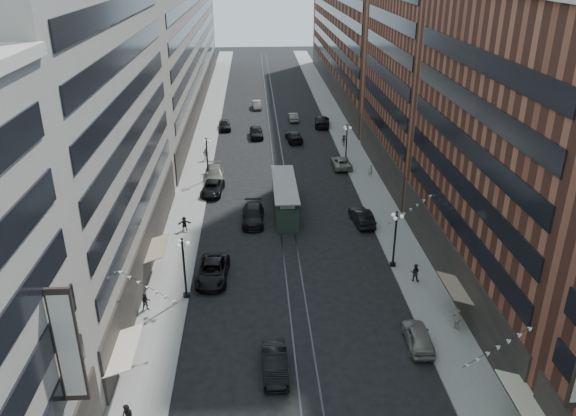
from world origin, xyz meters
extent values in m
plane|color=black|center=(0.00, 60.00, 0.00)|extent=(220.00, 220.00, 0.00)
cube|color=gray|center=(-11.00, 70.00, 0.07)|extent=(4.00, 180.00, 0.15)
cube|color=gray|center=(11.00, 70.00, 0.07)|extent=(4.00, 180.00, 0.15)
cube|color=#2D2D33|center=(-0.70, 70.00, 0.01)|extent=(0.12, 180.00, 0.02)
cube|color=#2D2D33|center=(0.70, 70.00, 0.01)|extent=(0.12, 180.00, 0.02)
cube|color=gray|center=(-17.00, 33.00, 14.00)|extent=(8.00, 36.00, 28.00)
cube|color=gray|center=(-17.00, 96.00, 13.00)|extent=(8.00, 90.00, 26.00)
cube|color=brown|center=(17.00, 28.00, 12.00)|extent=(8.00, 30.00, 24.00)
cube|color=brown|center=(17.00, 56.00, 21.00)|extent=(8.00, 26.00, 42.00)
cube|color=brown|center=(17.00, 105.00, 12.00)|extent=(8.00, 72.00, 24.00)
cylinder|color=black|center=(-9.20, 28.00, 0.30)|extent=(0.56, 0.56, 0.30)
cylinder|color=black|center=(-9.20, 28.00, 2.75)|extent=(0.18, 0.18, 5.20)
sphere|color=black|center=(-9.20, 28.00, 5.55)|extent=(0.24, 0.24, 0.24)
sphere|color=white|center=(-8.75, 28.00, 5.15)|extent=(0.36, 0.36, 0.36)
sphere|color=white|center=(-9.42, 28.39, 5.15)|extent=(0.36, 0.36, 0.36)
sphere|color=white|center=(-9.42, 27.61, 5.15)|extent=(0.36, 0.36, 0.36)
cylinder|color=black|center=(-9.20, 55.00, 0.30)|extent=(0.56, 0.56, 0.30)
cylinder|color=black|center=(-9.20, 55.00, 2.75)|extent=(0.18, 0.18, 5.20)
sphere|color=black|center=(-9.20, 55.00, 5.55)|extent=(0.24, 0.24, 0.24)
sphere|color=white|center=(-8.75, 55.00, 5.15)|extent=(0.36, 0.36, 0.36)
sphere|color=white|center=(-9.42, 55.39, 5.15)|extent=(0.36, 0.36, 0.36)
sphere|color=white|center=(-9.42, 54.61, 5.15)|extent=(0.36, 0.36, 0.36)
cylinder|color=black|center=(9.20, 32.00, 0.30)|extent=(0.56, 0.56, 0.30)
cylinder|color=black|center=(9.20, 32.00, 2.75)|extent=(0.18, 0.18, 5.20)
sphere|color=black|center=(9.20, 32.00, 5.55)|extent=(0.24, 0.24, 0.24)
sphere|color=white|center=(9.65, 32.00, 5.15)|extent=(0.36, 0.36, 0.36)
sphere|color=white|center=(8.97, 32.39, 5.15)|extent=(0.36, 0.36, 0.36)
sphere|color=white|center=(8.97, 31.61, 5.15)|extent=(0.36, 0.36, 0.36)
cylinder|color=black|center=(9.20, 60.00, 0.30)|extent=(0.56, 0.56, 0.30)
cylinder|color=black|center=(9.20, 60.00, 2.75)|extent=(0.18, 0.18, 5.20)
sphere|color=black|center=(9.20, 60.00, 5.55)|extent=(0.24, 0.24, 0.24)
sphere|color=white|center=(9.65, 60.00, 5.15)|extent=(0.36, 0.36, 0.36)
sphere|color=white|center=(8.97, 60.39, 5.15)|extent=(0.36, 0.36, 0.36)
sphere|color=white|center=(8.97, 59.61, 5.15)|extent=(0.36, 0.36, 0.36)
cube|color=#203326|center=(0.00, 45.32, 1.25)|extent=(2.40, 11.51, 2.49)
cube|color=gray|center=(0.00, 45.32, 2.78)|extent=(1.53, 10.55, 0.58)
cube|color=gray|center=(0.00, 45.32, 3.17)|extent=(2.59, 11.70, 0.14)
cylinder|color=black|center=(0.00, 41.01, 0.34)|extent=(2.21, 0.67, 0.67)
cylinder|color=black|center=(0.00, 49.64, 0.34)|extent=(2.21, 0.67, 0.67)
imported|color=black|center=(-7.19, 30.92, 0.80)|extent=(2.96, 5.91, 1.61)
imported|color=gray|center=(8.40, 20.67, 0.76)|extent=(1.97, 4.53, 1.52)
imported|color=black|center=(-2.20, 18.41, 0.79)|extent=(1.76, 4.83, 1.58)
imported|color=black|center=(-12.19, 26.21, 0.92)|extent=(0.85, 0.68, 1.55)
imported|color=#B5AC96|center=(11.84, 22.21, 1.02)|extent=(0.84, 1.12, 1.74)
imported|color=black|center=(-8.40, 50.57, 0.71)|extent=(2.90, 5.36, 1.43)
imported|color=#66645B|center=(-8.40, 55.21, 0.82)|extent=(2.79, 5.85, 1.65)
imported|color=black|center=(-8.06, 78.02, 0.78)|extent=(2.31, 4.72, 1.55)
imported|color=black|center=(8.02, 41.29, 0.81)|extent=(2.25, 5.05, 1.61)
imported|color=gray|center=(8.40, 58.76, 0.71)|extent=(2.47, 5.18, 1.43)
imported|color=black|center=(8.18, 79.04, 0.86)|extent=(3.10, 6.19, 1.73)
imported|color=black|center=(-2.91, 73.31, 0.86)|extent=(2.27, 5.14, 1.72)
imported|color=slate|center=(3.57, 82.59, 0.71)|extent=(1.63, 4.36, 1.42)
imported|color=black|center=(-10.68, 40.57, 0.91)|extent=(1.45, 0.65, 1.51)
imported|color=gray|center=(-10.04, 62.49, 1.00)|extent=(1.08, 0.70, 1.70)
imported|color=black|center=(10.49, 29.33, 0.97)|extent=(0.90, 0.69, 1.65)
imported|color=#AFA791|center=(11.59, 54.91, 0.96)|extent=(0.62, 0.44, 1.61)
imported|color=black|center=(10.15, 67.87, 0.95)|extent=(1.09, 0.58, 1.60)
imported|color=black|center=(2.88, 70.88, 0.78)|extent=(2.71, 5.54, 1.55)
imported|color=black|center=(-3.56, 42.38, 0.83)|extent=(2.48, 5.78, 1.66)
imported|color=slate|center=(-2.63, 91.60, 0.73)|extent=(1.75, 4.48, 1.45)
camera|label=1|loc=(-3.17, -12.19, 26.19)|focal=35.00mm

